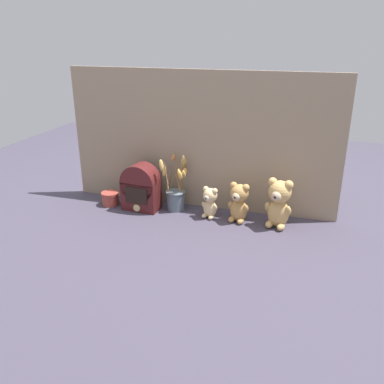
{
  "coord_description": "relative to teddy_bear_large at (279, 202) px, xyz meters",
  "views": [
    {
      "loc": [
        0.59,
        -1.93,
        0.94
      ],
      "look_at": [
        0.0,
        0.02,
        0.14
      ],
      "focal_mm": 38.0,
      "sensor_mm": 36.0,
      "label": 1
    }
  ],
  "objects": [
    {
      "name": "ground_plane",
      "position": [
        -0.46,
        -0.01,
        -0.14
      ],
      "size": [
        4.0,
        4.0,
        0.0
      ],
      "primitive_type": "plane",
      "color": "#3D3847"
    },
    {
      "name": "backdrop_wall",
      "position": [
        -0.46,
        0.15,
        0.25
      ],
      "size": [
        1.52,
        0.02,
        0.76
      ],
      "color": "gray",
      "rests_on": "ground"
    },
    {
      "name": "teddy_bear_large",
      "position": [
        0.0,
        0.0,
        0.0
      ],
      "size": [
        0.15,
        0.13,
        0.26
      ],
      "color": "tan",
      "rests_on": "ground"
    },
    {
      "name": "teddy_bear_medium",
      "position": [
        -0.21,
        0.01,
        -0.02
      ],
      "size": [
        0.12,
        0.11,
        0.22
      ],
      "color": "tan",
      "rests_on": "ground"
    },
    {
      "name": "teddy_bear_small",
      "position": [
        -0.36,
        0.01,
        -0.04
      ],
      "size": [
        0.1,
        0.09,
        0.18
      ],
      "color": "#DBBC84",
      "rests_on": "ground"
    },
    {
      "name": "flower_vase",
      "position": [
        -0.57,
        0.06,
        -0.04
      ],
      "size": [
        0.15,
        0.16,
        0.32
      ],
      "color": "slate",
      "rests_on": "ground"
    },
    {
      "name": "vintage_radio",
      "position": [
        -0.76,
        0.01,
        -0.01
      ],
      "size": [
        0.21,
        0.13,
        0.27
      ],
      "color": "#4C1919",
      "rests_on": "ground"
    },
    {
      "name": "decorative_tin_tall",
      "position": [
        -0.96,
        0.01,
        -0.1
      ],
      "size": [
        0.1,
        0.1,
        0.08
      ],
      "color": "#993D33",
      "rests_on": "ground"
    }
  ]
}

